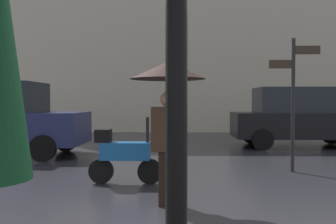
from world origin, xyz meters
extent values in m
cylinder|color=black|center=(-0.02, -1.11, 1.39)|extent=(0.09, 0.09, 2.77)
cube|color=black|center=(-0.18, 2.54, 0.40)|extent=(0.26, 0.17, 0.80)
cube|color=#332319|center=(-0.18, 2.54, 1.12)|extent=(0.48, 0.21, 0.65)
sphere|color=#936B4C|center=(-0.18, 2.54, 1.55)|extent=(0.22, 0.22, 0.22)
cylinder|color=black|center=(-0.18, 2.54, 1.70)|extent=(0.02, 0.02, 0.30)
cone|color=black|center=(-0.18, 2.54, 1.97)|extent=(1.10, 1.10, 0.25)
cylinder|color=black|center=(-0.55, 3.90, 0.23)|extent=(0.46, 0.09, 0.46)
cylinder|color=black|center=(-1.46, 3.90, 0.23)|extent=(0.46, 0.09, 0.46)
cube|color=#195999|center=(-1.00, 3.90, 0.61)|extent=(0.91, 0.32, 0.32)
cube|color=black|center=(-1.41, 3.90, 0.89)|extent=(0.28, 0.28, 0.24)
cylinder|color=black|center=(-0.59, 3.90, 0.96)|extent=(0.06, 0.06, 0.55)
cube|color=#1E234C|center=(-4.93, 7.18, 0.78)|extent=(4.50, 1.83, 0.89)
cylinder|color=black|center=(-3.47, 8.09, 0.34)|extent=(0.67, 0.18, 0.67)
cylinder|color=black|center=(-3.47, 6.26, 0.34)|extent=(0.67, 0.18, 0.67)
cube|color=black|center=(4.01, 9.37, 0.74)|extent=(4.39, 1.77, 0.82)
cube|color=black|center=(3.79, 9.37, 1.57)|extent=(2.42, 1.63, 0.83)
cylinder|color=black|center=(5.43, 10.25, 0.33)|extent=(0.66, 0.18, 0.66)
cylinder|color=black|center=(2.58, 10.25, 0.33)|extent=(0.66, 0.18, 0.66)
cylinder|color=black|center=(2.58, 8.49, 0.33)|extent=(0.66, 0.18, 0.66)
cylinder|color=black|center=(2.43, 5.11, 1.44)|extent=(0.08, 0.08, 2.87)
cube|color=#33281E|center=(2.71, 5.11, 2.62)|extent=(0.56, 0.04, 0.18)
cube|color=#33281E|center=(2.17, 5.11, 2.32)|extent=(0.52, 0.04, 0.18)
cube|color=#B2A893|center=(0.00, 16.12, 6.16)|extent=(17.16, 2.52, 12.31)
camera|label=1|loc=(-0.01, -2.59, 1.52)|focal=37.96mm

